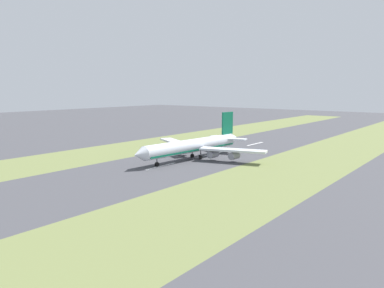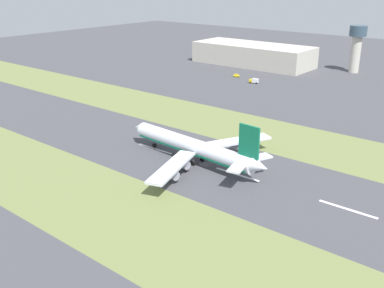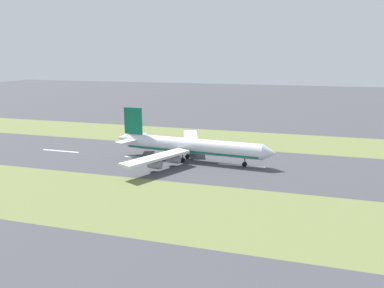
# 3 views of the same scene
# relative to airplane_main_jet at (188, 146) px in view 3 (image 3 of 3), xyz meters

# --- Properties ---
(ground_plane) EXTENTS (800.00, 800.00, 0.00)m
(ground_plane) POSITION_rel_airplane_main_jet_xyz_m (0.88, -3.37, -6.02)
(ground_plane) COLOR #424247
(grass_median_west) EXTENTS (40.00, 600.00, 0.01)m
(grass_median_west) POSITION_rel_airplane_main_jet_xyz_m (-44.12, -3.37, -6.02)
(grass_median_west) COLOR olive
(grass_median_west) RESTS_ON ground
(grass_median_east) EXTENTS (40.00, 600.00, 0.01)m
(grass_median_east) POSITION_rel_airplane_main_jet_xyz_m (45.88, -3.37, -6.02)
(grass_median_east) COLOR olive
(grass_median_east) RESTS_ON ground
(centreline_dash_near) EXTENTS (1.20, 18.00, 0.01)m
(centreline_dash_near) POSITION_rel_airplane_main_jet_xyz_m (0.88, -58.10, -6.01)
(centreline_dash_near) COLOR silver
(centreline_dash_near) RESTS_ON ground
(centreline_dash_mid) EXTENTS (1.20, 18.00, 0.01)m
(centreline_dash_mid) POSITION_rel_airplane_main_jet_xyz_m (0.88, -18.10, -6.01)
(centreline_dash_mid) COLOR silver
(centreline_dash_mid) RESTS_ON ground
(centreline_dash_far) EXTENTS (1.20, 18.00, 0.01)m
(centreline_dash_far) POSITION_rel_airplane_main_jet_xyz_m (0.88, 21.90, -6.01)
(centreline_dash_far) COLOR silver
(centreline_dash_far) RESTS_ON ground
(airplane_main_jet) EXTENTS (63.95, 67.22, 20.20)m
(airplane_main_jet) POSITION_rel_airplane_main_jet_xyz_m (0.00, 0.00, 0.00)
(airplane_main_jet) COLOR silver
(airplane_main_jet) RESTS_ON ground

